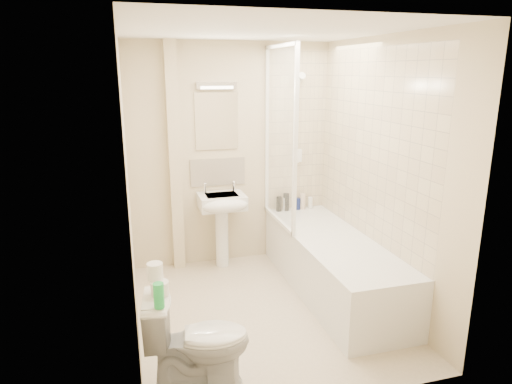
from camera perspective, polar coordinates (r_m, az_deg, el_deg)
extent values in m
plane|color=beige|center=(4.26, 1.00, -14.60)|extent=(2.50, 2.50, 0.00)
cube|color=beige|center=(4.99, -3.10, 4.55)|extent=(2.20, 0.02, 2.40)
cube|color=beige|center=(3.66, -15.66, 0.12)|extent=(0.02, 2.50, 2.40)
cube|color=beige|center=(4.26, 15.41, 2.20)|extent=(0.02, 2.50, 2.40)
cube|color=white|center=(3.71, 1.17, 19.58)|extent=(2.20, 2.50, 0.02)
cube|color=beige|center=(5.16, 5.10, 7.39)|extent=(0.70, 0.01, 1.75)
cube|color=beige|center=(4.37, 14.18, 5.61)|extent=(0.01, 2.10, 1.75)
cube|color=beige|center=(4.84, -10.14, 4.00)|extent=(0.12, 0.12, 2.40)
cube|color=beige|center=(4.99, -4.81, 2.51)|extent=(0.60, 0.02, 0.30)
cube|color=white|center=(4.90, -4.95, 8.81)|extent=(0.46, 0.01, 0.60)
cube|color=silver|center=(4.85, -4.99, 13.13)|extent=(0.42, 0.07, 0.07)
cube|color=white|center=(4.54, 9.50, -8.95)|extent=(0.70, 2.10, 0.55)
cube|color=white|center=(4.46, 9.62, -6.37)|extent=(0.56, 1.96, 0.05)
cube|color=white|center=(4.63, 2.97, 6.87)|extent=(0.01, 0.90, 1.80)
cube|color=white|center=(5.04, 1.38, 7.54)|extent=(0.04, 0.04, 1.80)
cube|color=white|center=(4.21, 4.94, 6.02)|extent=(0.04, 0.04, 1.80)
cube|color=white|center=(4.59, 3.12, 17.80)|extent=(0.04, 0.90, 0.04)
cube|color=white|center=(4.84, 2.83, -3.51)|extent=(0.04, 0.90, 0.03)
cylinder|color=white|center=(5.13, 5.23, 8.74)|extent=(0.02, 0.02, 0.90)
cylinder|color=white|center=(5.19, 5.11, 3.80)|extent=(0.05, 0.05, 0.02)
cylinder|color=white|center=(5.10, 5.35, 13.77)|extent=(0.05, 0.05, 0.02)
cylinder|color=white|center=(5.04, 5.63, 14.09)|extent=(0.08, 0.11, 0.11)
cube|color=white|center=(5.18, 5.15, 4.55)|extent=(0.10, 0.05, 0.14)
cylinder|color=white|center=(5.09, 5.13, 9.26)|extent=(0.01, 0.13, 0.84)
cylinder|color=white|center=(5.04, -4.28, -5.69)|extent=(0.14, 0.14, 0.66)
cube|color=white|center=(4.88, -4.30, -1.18)|extent=(0.49, 0.37, 0.15)
ellipsoid|color=white|center=(4.72, -3.88, -1.73)|extent=(0.49, 0.21, 0.15)
cube|color=silver|center=(4.86, -4.32, -0.54)|extent=(0.34, 0.24, 0.04)
cylinder|color=white|center=(4.92, -6.40, 0.39)|extent=(0.03, 0.03, 0.10)
cylinder|color=white|center=(4.98, -2.79, 0.64)|extent=(0.03, 0.03, 0.10)
sphere|color=white|center=(4.91, -6.42, 0.97)|extent=(0.04, 0.04, 0.04)
sphere|color=white|center=(4.97, -2.80, 1.22)|extent=(0.04, 0.04, 0.04)
cylinder|color=black|center=(5.18, 2.89, -1.50)|extent=(0.06, 0.06, 0.17)
cylinder|color=white|center=(5.21, 3.70, -1.50)|extent=(0.05, 0.05, 0.15)
cylinder|color=black|center=(5.20, 3.79, -1.26)|extent=(0.07, 0.07, 0.20)
cylinder|color=navy|center=(5.26, 5.26, -1.48)|extent=(0.06, 0.06, 0.13)
cylinder|color=beige|center=(5.27, 5.83, -1.17)|extent=(0.07, 0.07, 0.18)
cylinder|color=white|center=(5.32, 6.79, -1.34)|extent=(0.05, 0.05, 0.13)
imported|color=white|center=(3.23, -7.27, -17.99)|extent=(0.55, 0.78, 0.70)
cylinder|color=white|center=(3.06, -11.94, -11.69)|extent=(0.12, 0.12, 0.09)
cylinder|color=white|center=(3.06, -12.51, -9.64)|extent=(0.10, 0.10, 0.11)
cylinder|color=#29C656|center=(2.90, -12.05, -12.53)|extent=(0.06, 0.06, 0.16)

